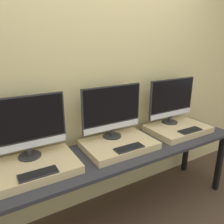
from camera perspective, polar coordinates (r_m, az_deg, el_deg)
wall_back at (r=2.13m, az=-2.85°, el=8.24°), size 8.00×0.04×2.60m
workbench at (r=2.04m, az=2.34°, el=-11.28°), size 2.48×0.59×0.73m
wooden_riser_left at (r=1.79m, az=-19.75°, el=-13.47°), size 0.64×0.44×0.06m
monitor_left at (r=1.77m, az=-21.56°, el=-3.17°), size 0.60×0.18×0.49m
keyboard_left at (r=1.63m, az=-18.71°, el=-15.01°), size 0.26×0.10×0.01m
wooden_riser_center at (r=2.02m, az=1.82°, el=-8.48°), size 0.64×0.44×0.06m
monitor_center at (r=2.01m, az=0.02°, el=0.56°), size 0.60×0.18×0.49m
keyboard_center at (r=1.89m, az=4.50°, el=-9.28°), size 0.26×0.10×0.01m
wooden_riser_right at (r=2.48m, az=16.79°, el=-4.19°), size 0.64×0.44×0.06m
monitor_right at (r=2.47m, az=15.33°, el=3.19°), size 0.60×0.18×0.49m
keyboard_right at (r=2.37m, az=19.72°, el=-4.52°), size 0.26×0.10×0.01m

